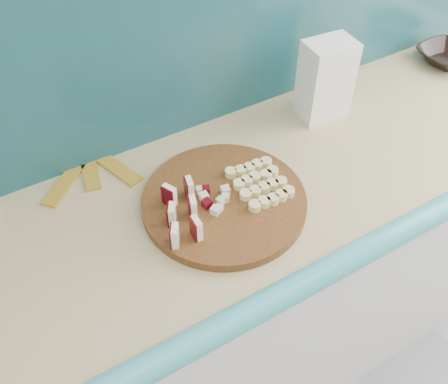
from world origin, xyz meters
TOP-DOWN VIEW (x-y plane):
  - kitchen_counter at (0.10, 1.50)m, footprint 2.20×0.63m
  - backsplash at (0.10, 1.79)m, footprint 2.20×0.02m
  - cutting_board at (-0.01, 1.48)m, footprint 0.42×0.42m
  - apple_wedges at (-0.12, 1.47)m, footprint 0.11×0.15m
  - apple_chunks at (-0.03, 1.48)m, footprint 0.06×0.06m
  - banana_slices at (0.09, 1.47)m, footprint 0.13×0.15m
  - brown_bowl at (0.94, 1.65)m, footprint 0.19×0.19m
  - flour_bag at (0.42, 1.64)m, footprint 0.14×0.11m
  - banana_peel at (-0.24, 1.75)m, footprint 0.25×0.21m

SIDE VIEW (x-z plane):
  - kitchen_counter at x=0.10m, z-range 0.00..0.91m
  - banana_peel at x=-0.24m, z-range 0.91..0.92m
  - cutting_board at x=-0.01m, z-range 0.91..0.93m
  - brown_bowl at x=0.94m, z-range 0.91..0.95m
  - banana_slices at x=0.09m, z-range 0.93..0.95m
  - apple_chunks at x=-0.03m, z-range 0.93..0.95m
  - apple_wedges at x=-0.12m, z-range 0.93..0.99m
  - flour_bag at x=0.42m, z-range 0.91..1.14m
  - backsplash at x=0.10m, z-range 0.91..1.41m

